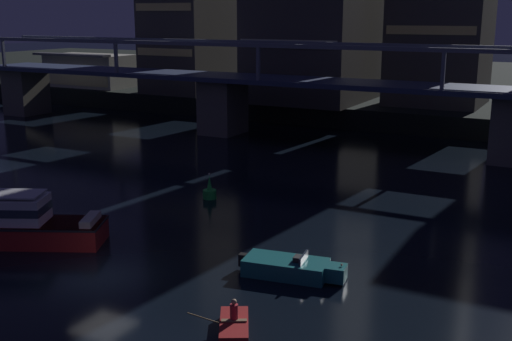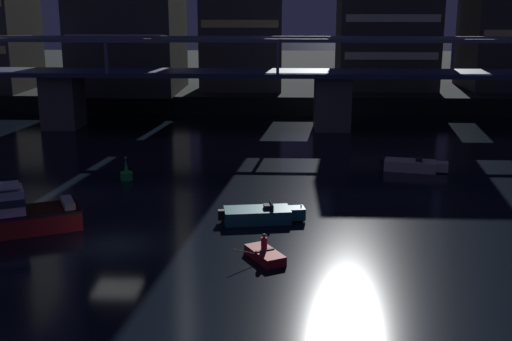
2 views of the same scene
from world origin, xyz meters
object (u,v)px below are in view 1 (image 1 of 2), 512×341
(river_bridge, at_px, (354,101))
(cabin_cruiser_near_left, at_px, (22,224))
(speedboat_near_right, at_px, (290,268))
(dinghy_with_paddler, at_px, (234,326))
(channel_buoy, at_px, (210,192))
(waterfront_pavilion, at_px, (90,70))

(river_bridge, relative_size, cabin_cruiser_near_left, 9.92)
(cabin_cruiser_near_left, height_order, speedboat_near_right, cabin_cruiser_near_left)
(cabin_cruiser_near_left, relative_size, dinghy_with_paddler, 3.25)
(river_bridge, height_order, speedboat_near_right, river_bridge)
(speedboat_near_right, distance_m, dinghy_with_paddler, 6.02)
(speedboat_near_right, height_order, channel_buoy, channel_buoy)
(cabin_cruiser_near_left, relative_size, channel_buoy, 5.18)
(river_bridge, relative_size, waterfront_pavilion, 7.30)
(speedboat_near_right, xyz_separation_m, channel_buoy, (-10.24, 9.20, 0.06))
(cabin_cruiser_near_left, distance_m, dinghy_with_paddler, 15.37)
(dinghy_with_paddler, bearing_deg, waterfront_pavilion, 136.51)
(waterfront_pavilion, relative_size, dinghy_with_paddler, 4.42)
(waterfront_pavilion, relative_size, channel_buoy, 7.05)
(cabin_cruiser_near_left, distance_m, speedboat_near_right, 14.86)
(waterfront_pavilion, height_order, cabin_cruiser_near_left, waterfront_pavilion)
(waterfront_pavilion, height_order, speedboat_near_right, waterfront_pavilion)
(river_bridge, relative_size, channel_buoy, 51.42)
(speedboat_near_right, bearing_deg, dinghy_with_paddler, -86.18)
(waterfront_pavilion, bearing_deg, channel_buoy, -39.40)
(waterfront_pavilion, bearing_deg, cabin_cruiser_near_left, -51.44)
(waterfront_pavilion, bearing_deg, speedboat_near_right, -39.93)
(channel_buoy, distance_m, dinghy_with_paddler, 18.56)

